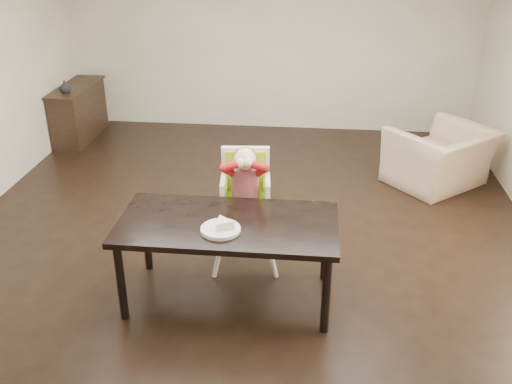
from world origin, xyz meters
TOP-DOWN VIEW (x-y plane):
  - ground at (0.00, 0.00)m, footprint 7.00×7.00m
  - room_walls at (0.00, 0.00)m, footprint 6.02×7.02m
  - dining_table at (-0.01, -0.98)m, footprint 1.80×0.90m
  - high_chair at (0.06, -0.35)m, footprint 0.53×0.53m
  - plate at (-0.03, -1.13)m, footprint 0.33×0.33m
  - armchair at (2.20, 1.59)m, footprint 1.31×1.26m
  - sideboard at (-2.78, 2.70)m, footprint 0.44×1.26m
  - vase at (-2.78, 2.37)m, footprint 0.16×0.17m

SIDE VIEW (x-z plane):
  - ground at x=0.00m, z-range 0.00..0.00m
  - sideboard at x=-2.78m, z-range 0.00..0.79m
  - armchair at x=2.20m, z-range 0.00..0.97m
  - dining_table at x=-0.01m, z-range 0.30..1.05m
  - plate at x=-0.03m, z-range 0.74..0.83m
  - high_chair at x=0.06m, z-range 0.24..1.40m
  - vase at x=-2.78m, z-range 0.79..0.95m
  - room_walls at x=0.00m, z-range 0.50..3.21m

